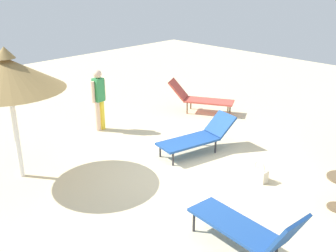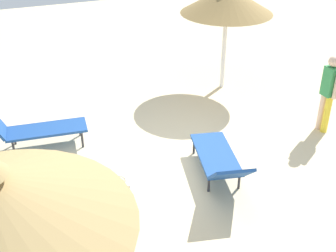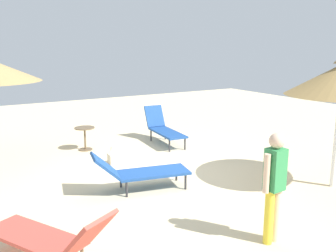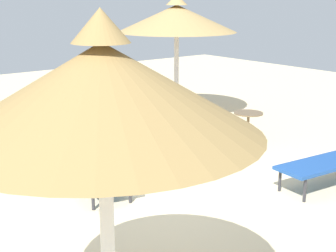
{
  "view_description": "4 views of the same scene",
  "coord_description": "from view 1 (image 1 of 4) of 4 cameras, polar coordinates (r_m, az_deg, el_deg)",
  "views": [
    {
      "loc": [
        -5.65,
        -5.02,
        3.98
      ],
      "look_at": [
        -0.54,
        0.04,
        1.16
      ],
      "focal_mm": 42.95,
      "sensor_mm": 36.0,
      "label": 1
    },
    {
      "loc": [
        6.44,
        -2.65,
        4.66
      ],
      "look_at": [
        0.55,
        -0.35,
        1.06
      ],
      "focal_mm": 47.87,
      "sensor_mm": 36.0,
      "label": 2
    },
    {
      "loc": [
        3.94,
        6.69,
        2.8
      ],
      "look_at": [
        0.14,
        0.33,
        1.18
      ],
      "focal_mm": 40.04,
      "sensor_mm": 36.0,
      "label": 3
    },
    {
      "loc": [
        -5.31,
        3.94,
        2.74
      ],
      "look_at": [
        -0.16,
        -0.15,
        1.01
      ],
      "focal_mm": 53.91,
      "sensor_mm": 36.0,
      "label": 4
    }
  ],
  "objects": [
    {
      "name": "lounge_chair_far_right",
      "position": [
        11.87,
        4.44,
        4.03
      ],
      "size": [
        1.39,
        1.93,
        0.93
      ],
      "color": "#CC4C3F",
      "rests_on": "ground"
    },
    {
      "name": "handbag",
      "position": [
        8.32,
        12.77,
        -6.67
      ],
      "size": [
        0.21,
        0.38,
        0.43
      ],
      "color": "beige",
      "rests_on": "ground"
    },
    {
      "name": "ground",
      "position": [
        8.56,
        2.77,
        -6.7
      ],
      "size": [
        24.0,
        24.0,
        0.1
      ],
      "primitive_type": "cube",
      "color": "beige"
    },
    {
      "name": "parasol_umbrella_front",
      "position": [
        8.15,
        -21.82,
        6.85
      ],
      "size": [
        2.12,
        2.12,
        2.66
      ],
      "color": "white",
      "rests_on": "ground"
    },
    {
      "name": "person_standing_center",
      "position": [
        10.52,
        -9.79,
        4.1
      ],
      "size": [
        0.44,
        0.23,
        1.62
      ],
      "color": "beige",
      "rests_on": "ground"
    },
    {
      "name": "lounge_chair_far_left",
      "position": [
        6.17,
        11.27,
        -14.0
      ],
      "size": [
        0.73,
        1.88,
        0.99
      ],
      "color": "#1E478C",
      "rests_on": "ground"
    },
    {
      "name": "lounge_chair_near_right",
      "position": [
        9.25,
        4.28,
        -1.5
      ],
      "size": [
        1.97,
        1.0,
        0.79
      ],
      "color": "#1E478C",
      "rests_on": "ground"
    }
  ]
}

